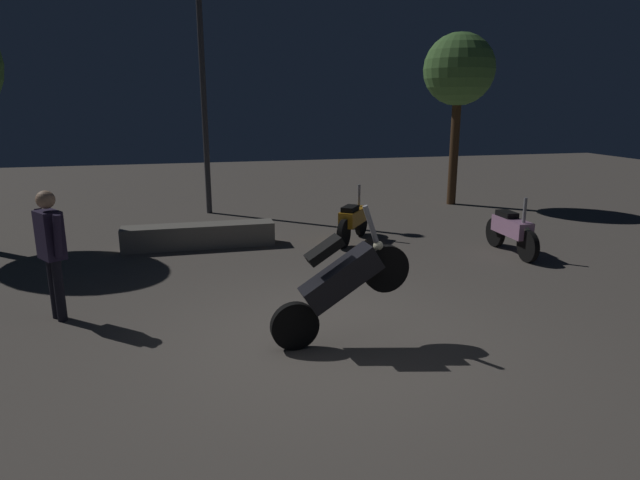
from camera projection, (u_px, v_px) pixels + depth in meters
name	position (u px, v px, depth m)	size (l,w,h in m)	color
ground_plane	(328.00, 340.00, 6.48)	(40.00, 40.00, 0.00)	#605951
motorcycle_black_foreground	(341.00, 283.00, 6.22)	(1.66, 0.35, 1.63)	black
motorcycle_pink_parked_left	(511.00, 231.00, 10.05)	(0.32, 1.66, 1.11)	black
motorcycle_orange_parked_right	(353.00, 220.00, 10.92)	(1.05, 1.40, 1.11)	black
person_rider_beside	(51.00, 244.00, 6.85)	(0.44, 0.60, 1.69)	black
streetlamp_near	(202.00, 69.00, 12.98)	(0.36, 0.36, 5.61)	#38383D
tree_left_bg	(459.00, 71.00, 14.18)	(1.85, 1.85, 4.49)	#4C331E
planter_wall_low	(199.00, 236.00, 10.55)	(2.89, 0.50, 0.45)	gray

